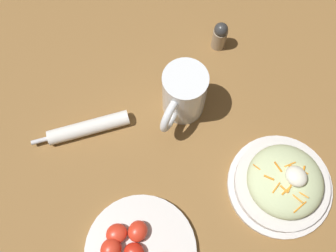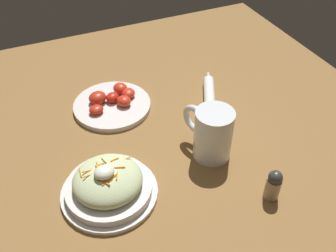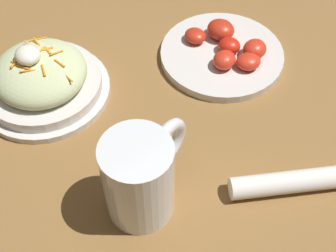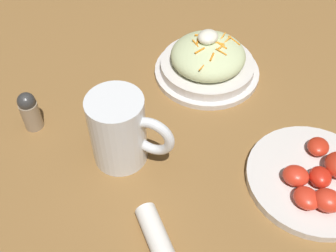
{
  "view_description": "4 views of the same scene",
  "coord_description": "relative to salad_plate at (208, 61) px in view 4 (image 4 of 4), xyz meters",
  "views": [
    {
      "loc": [
        0.06,
        -0.24,
        0.79
      ],
      "look_at": [
        -0.13,
        -0.06,
        0.07
      ],
      "focal_mm": 41.56,
      "sensor_mm": 36.0,
      "label": 1
    },
    {
      "loc": [
        0.19,
        0.56,
        0.66
      ],
      "look_at": [
        -0.09,
        -0.07,
        0.06
      ],
      "focal_mm": 40.45,
      "sensor_mm": 36.0,
      "label": 2
    },
    {
      "loc": [
        -0.44,
        0.15,
        0.56
      ],
      "look_at": [
        -0.11,
        -0.07,
        0.06
      ],
      "focal_mm": 48.8,
      "sensor_mm": 36.0,
      "label": 3
    },
    {
      "loc": [
        -0.44,
        -0.33,
        0.56
      ],
      "look_at": [
        -0.11,
        -0.04,
        0.07
      ],
      "focal_mm": 44.11,
      "sensor_mm": 36.0,
      "label": 4
    }
  ],
  "objects": [
    {
      "name": "ground_plane",
      "position": [
        -0.1,
        -0.03,
        -0.03
      ],
      "size": [
        1.43,
        1.43,
        0.0
      ],
      "primitive_type": "plane",
      "color": "olive"
    },
    {
      "name": "tomato_plate",
      "position": [
        -0.1,
        -0.29,
        -0.02
      ],
      "size": [
        0.21,
        0.21,
        0.05
      ],
      "color": "silver",
      "rests_on": "ground_plane"
    },
    {
      "name": "beer_mug",
      "position": [
        -0.26,
        -0.02,
        0.03
      ],
      "size": [
        0.09,
        0.14,
        0.13
      ],
      "color": "white",
      "rests_on": "ground_plane"
    },
    {
      "name": "salad_plate",
      "position": [
        0.0,
        0.0,
        0.0
      ],
      "size": [
        0.21,
        0.21,
        0.1
      ],
      "color": "silver",
      "rests_on": "ground_plane"
    },
    {
      "name": "salt_shaker",
      "position": [
        -0.32,
        0.15,
        0.01
      ],
      "size": [
        0.03,
        0.03,
        0.08
      ],
      "color": "gray",
      "rests_on": "ground_plane"
    }
  ]
}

